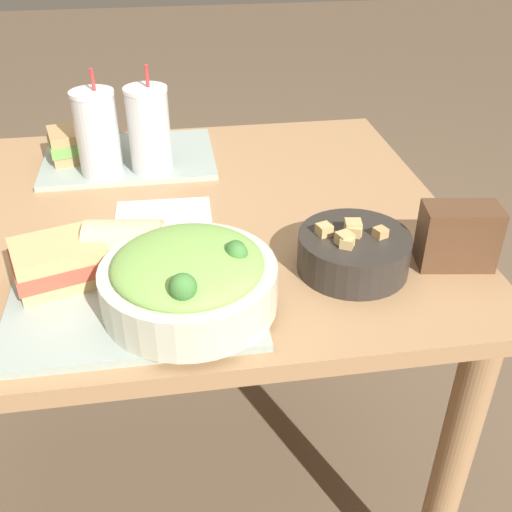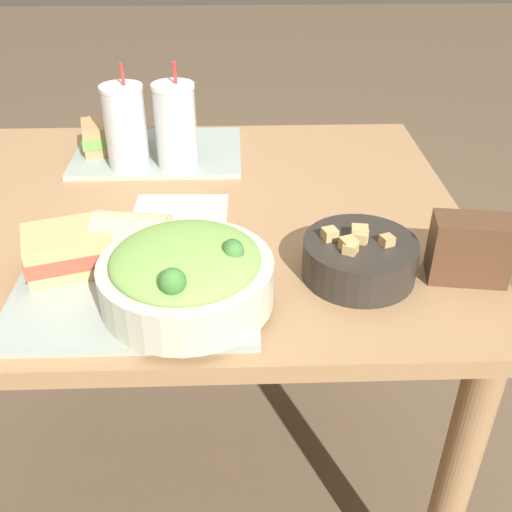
# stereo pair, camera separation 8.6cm
# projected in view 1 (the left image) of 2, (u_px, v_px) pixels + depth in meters

# --- Properties ---
(ground_plane) EXTENTS (12.00, 12.00, 0.00)m
(ground_plane) POSITION_uv_depth(u_px,v_px,m) (174.00, 469.00, 1.49)
(ground_plane) COLOR brown
(dining_table) EXTENTS (1.11, 0.85, 0.72)m
(dining_table) POSITION_uv_depth(u_px,v_px,m) (150.00, 265.00, 1.16)
(dining_table) COLOR #A37A51
(dining_table) RESTS_ON ground_plane
(tray_near) EXTENTS (0.36, 0.26, 0.01)m
(tray_near) POSITION_uv_depth(u_px,v_px,m) (135.00, 302.00, 0.87)
(tray_near) COLOR #99A89E
(tray_near) RESTS_ON dining_table
(tray_far) EXTENTS (0.36, 0.26, 0.01)m
(tray_far) POSITION_uv_depth(u_px,v_px,m) (130.00, 158.00, 1.30)
(tray_far) COLOR #99A89E
(tray_far) RESTS_ON dining_table
(salad_bowl) EXTENTS (0.25, 0.25, 0.11)m
(salad_bowl) POSITION_uv_depth(u_px,v_px,m) (189.00, 278.00, 0.83)
(salad_bowl) COLOR beige
(salad_bowl) RESTS_ON tray_near
(soup_bowl) EXTENTS (0.18, 0.18, 0.08)m
(soup_bowl) POSITION_uv_depth(u_px,v_px,m) (353.00, 251.00, 0.93)
(soup_bowl) COLOR #2D2823
(soup_bowl) RESTS_ON dining_table
(sandwich_near) EXTENTS (0.16, 0.14, 0.06)m
(sandwich_near) POSITION_uv_depth(u_px,v_px,m) (60.00, 262.00, 0.89)
(sandwich_near) COLOR tan
(sandwich_near) RESTS_ON tray_near
(baguette_near) EXTENTS (0.13, 0.10, 0.08)m
(baguette_near) POSITION_uv_depth(u_px,v_px,m) (126.00, 245.00, 0.91)
(baguette_near) COLOR #DBBC84
(baguette_near) RESTS_ON tray_near
(sandwich_far) EXTENTS (0.15, 0.12, 0.06)m
(sandwich_far) POSITION_uv_depth(u_px,v_px,m) (82.00, 143.00, 1.27)
(sandwich_far) COLOR tan
(sandwich_far) RESTS_ON tray_far
(drink_cup_dark) EXTENTS (0.09, 0.09, 0.21)m
(drink_cup_dark) POSITION_uv_depth(u_px,v_px,m) (98.00, 136.00, 1.18)
(drink_cup_dark) COLOR silver
(drink_cup_dark) RESTS_ON tray_far
(drink_cup_red) EXTENTS (0.09, 0.09, 0.21)m
(drink_cup_red) POSITION_uv_depth(u_px,v_px,m) (149.00, 132.00, 1.19)
(drink_cup_red) COLOR silver
(drink_cup_red) RESTS_ON tray_far
(chip_bag) EXTENTS (0.13, 0.08, 0.10)m
(chip_bag) POSITION_uv_depth(u_px,v_px,m) (458.00, 236.00, 0.94)
(chip_bag) COLOR brown
(chip_bag) RESTS_ON dining_table
(napkin_folded) EXTENTS (0.18, 0.13, 0.00)m
(napkin_folded) POSITION_uv_depth(u_px,v_px,m) (163.00, 215.00, 1.09)
(napkin_folded) COLOR silver
(napkin_folded) RESTS_ON dining_table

